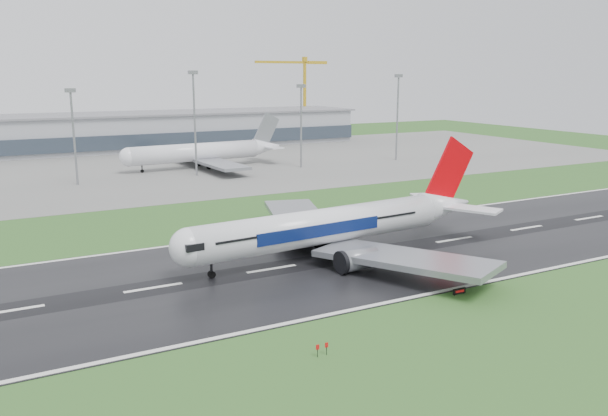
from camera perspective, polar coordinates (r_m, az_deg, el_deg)
ground at (r=102.61m, az=-3.08°, el=-5.80°), size 520.00×520.00×0.00m
runway at (r=102.59m, az=-3.08°, el=-5.77°), size 400.00×45.00×0.10m
apron at (r=219.84m, az=-16.85°, el=3.51°), size 400.00×130.00×0.08m
terminal at (r=277.76m, az=-19.37°, el=6.65°), size 240.00×36.00×15.00m
main_airliner at (r=108.93m, az=3.59°, el=0.53°), size 69.33×66.50×19.10m
parked_airliner at (r=216.20m, az=-9.64°, el=6.13°), size 65.01×61.11×17.92m
tower_crane at (r=326.51m, az=0.07°, el=10.45°), size 42.04×3.13×41.68m
runway_sign at (r=93.77m, az=14.44°, el=-7.64°), size 2.25×1.03×1.04m
floodmast_2 at (r=190.97m, az=-20.87°, el=6.06°), size 0.64×0.64×27.18m
floodmast_3 at (r=198.52m, az=-10.26°, el=7.63°), size 0.64×0.64×32.33m
floodmast_4 at (r=213.41m, az=-0.28°, el=7.54°), size 0.64×0.64×27.84m
floodmast_5 at (r=235.14m, az=8.79°, el=8.27°), size 0.64×0.64×31.26m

